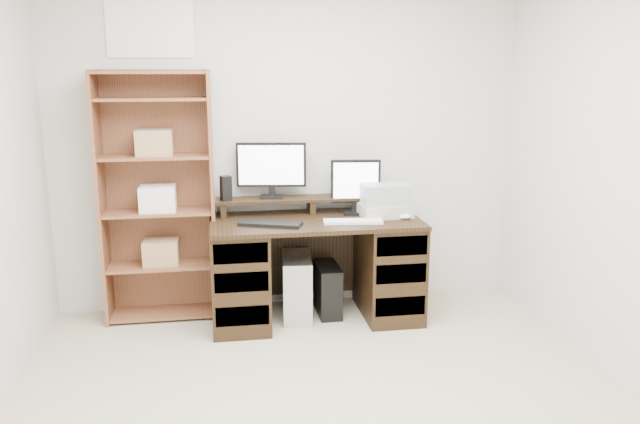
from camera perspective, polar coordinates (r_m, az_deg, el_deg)
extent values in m
cube|color=silver|center=(4.73, -2.86, 6.23)|extent=(3.50, 0.02, 2.50)
cube|color=white|center=(4.68, -15.27, 15.90)|extent=(0.60, 0.01, 0.40)
cube|color=black|center=(4.47, -0.41, -0.87)|extent=(1.50, 0.70, 0.03)
cube|color=black|center=(4.53, -7.33, -5.74)|extent=(0.40, 0.66, 0.72)
cube|color=black|center=(4.69, 6.28, -5.06)|extent=(0.40, 0.66, 0.72)
cube|color=black|center=(4.88, -1.01, -3.76)|extent=(1.48, 0.02, 0.65)
cube|color=black|center=(4.29, -7.10, -9.40)|extent=(0.36, 0.01, 0.14)
cube|color=black|center=(4.20, -7.19, -6.38)|extent=(0.36, 0.01, 0.14)
cube|color=black|center=(4.14, -7.27, -3.76)|extent=(0.36, 0.01, 0.14)
cube|color=black|center=(4.45, 7.34, -8.53)|extent=(0.36, 0.01, 0.14)
cube|color=black|center=(4.37, 7.43, -5.60)|extent=(0.36, 0.01, 0.14)
cube|color=black|center=(4.31, 7.51, -3.08)|extent=(0.36, 0.01, 0.14)
cube|color=black|center=(4.62, -8.83, 0.26)|extent=(0.04, 0.20, 0.10)
cube|color=black|center=(4.67, -0.83, 0.54)|extent=(0.04, 0.20, 0.10)
cube|color=black|center=(4.80, 6.86, 0.81)|extent=(0.04, 0.20, 0.10)
cube|color=black|center=(4.66, -0.83, 1.27)|extent=(1.40, 0.22, 0.02)
cube|color=black|center=(4.64, -4.44, 1.41)|extent=(0.19, 0.15, 0.01)
cube|color=black|center=(4.65, -4.44, 2.11)|extent=(0.05, 0.03, 0.09)
cube|color=black|center=(4.62, -4.48, 4.33)|extent=(0.51, 0.11, 0.33)
cube|color=white|center=(4.60, -4.49, 4.30)|extent=(0.47, 0.07, 0.29)
cube|color=black|center=(4.65, 3.26, -0.07)|extent=(0.19, 0.15, 0.02)
cube|color=black|center=(4.65, 3.24, 0.66)|extent=(0.05, 0.03, 0.10)
cube|color=black|center=(4.62, 3.27, 2.83)|extent=(0.37, 0.07, 0.32)
cube|color=white|center=(4.60, 3.29, 2.79)|extent=(0.33, 0.04, 0.28)
cube|color=black|center=(4.57, -8.60, 2.17)|extent=(0.09, 0.09, 0.18)
cube|color=black|center=(4.31, -4.56, -1.08)|extent=(0.45, 0.29, 0.02)
cube|color=white|center=(4.38, 3.03, -0.87)|extent=(0.42, 0.17, 0.02)
ellipsoid|color=white|center=(4.51, 7.78, -0.42)|extent=(0.11, 0.09, 0.04)
cube|color=#B4AD9C|center=(4.59, 5.95, 0.21)|extent=(0.38, 0.30, 0.09)
cube|color=#989CA2|center=(4.57, 5.98, 1.66)|extent=(0.34, 0.24, 0.15)
cube|color=#B4B7BB|center=(4.65, -2.13, -6.80)|extent=(0.25, 0.48, 0.46)
cube|color=black|center=(4.72, 0.70, -7.08)|extent=(0.17, 0.38, 0.38)
cube|color=#19FF33|center=(4.52, 1.15, -6.91)|extent=(0.01, 0.00, 0.01)
cube|color=brown|center=(4.66, -19.35, 1.03)|extent=(0.02, 0.30, 1.80)
cube|color=brown|center=(4.58, -9.78, 1.39)|extent=(0.02, 0.30, 1.80)
cube|color=brown|center=(4.74, -14.46, 1.56)|extent=(0.80, 0.01, 1.80)
cube|color=brown|center=(4.85, -14.02, -8.90)|extent=(0.75, 0.28, 0.02)
cube|color=brown|center=(4.73, -14.26, -4.73)|extent=(0.75, 0.28, 0.02)
cube|color=brown|center=(4.62, -14.53, 0.00)|extent=(0.75, 0.28, 0.02)
cube|color=brown|center=(4.55, -14.82, 4.91)|extent=(0.75, 0.28, 0.02)
cube|color=brown|center=(4.52, -15.12, 9.94)|extent=(0.75, 0.28, 0.02)
cube|color=brown|center=(4.51, -15.25, 12.22)|extent=(0.75, 0.28, 0.02)
cube|color=#A07F54|center=(4.70, -14.33, -3.57)|extent=(0.25, 0.20, 0.18)
cube|color=white|center=(4.60, -14.60, 1.21)|extent=(0.25, 0.20, 0.18)
cube|color=#A07F54|center=(4.54, -14.89, 6.16)|extent=(0.25, 0.20, 0.18)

